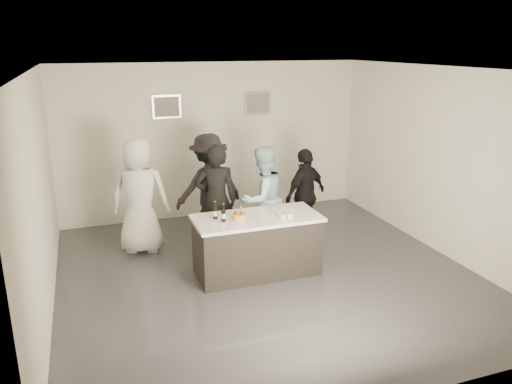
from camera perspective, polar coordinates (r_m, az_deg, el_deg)
floor at (r=7.61m, az=1.26°, el=-9.36°), size 6.00×6.00×0.00m
ceiling at (r=6.84m, az=1.42°, el=13.84°), size 6.00×6.00×0.00m
wall_back at (r=9.87m, az=-4.83°, el=5.89°), size 6.00×0.04×3.00m
wall_front at (r=4.55m, az=14.85°, el=-7.74°), size 6.00×0.04×3.00m
wall_left at (r=6.68m, az=-23.53°, el=-0.73°), size 0.04×6.00×3.00m
wall_right at (r=8.58m, az=20.48°, el=3.24°), size 0.04×6.00×3.00m
picture_left at (r=9.55m, az=-10.18°, el=9.58°), size 0.54×0.04×0.44m
picture_right at (r=10.00m, az=0.19°, el=10.14°), size 0.54×0.04×0.44m
bar_counter at (r=7.47m, az=0.11°, el=-6.07°), size 1.86×0.86×0.90m
cake at (r=7.17m, az=-1.97°, el=-2.90°), size 0.20×0.20×0.08m
beer_bottle_a at (r=7.19m, az=-4.69°, el=-2.11°), size 0.07×0.07×0.26m
beer_bottle_b at (r=7.08m, az=-3.74°, el=-2.38°), size 0.07×0.07×0.26m
tumbler_cluster at (r=7.35m, az=3.05°, el=-2.40°), size 0.19×0.40×0.08m
candles at (r=6.96m, az=-1.80°, el=-3.81°), size 0.24×0.08×0.01m
person_main_black at (r=7.99m, az=-4.58°, el=-0.97°), size 0.76×0.58×1.85m
person_main_blue at (r=8.20m, az=0.70°, el=-0.80°), size 1.03×0.93×1.75m
person_guest_left at (r=8.31m, az=-13.15°, el=-0.38°), size 1.09×0.89×1.93m
person_guest_right at (r=8.67m, az=5.65°, el=-0.32°), size 1.03×0.77×1.63m
person_guest_back at (r=8.76m, az=-5.38°, el=0.64°), size 1.30×0.89×1.86m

